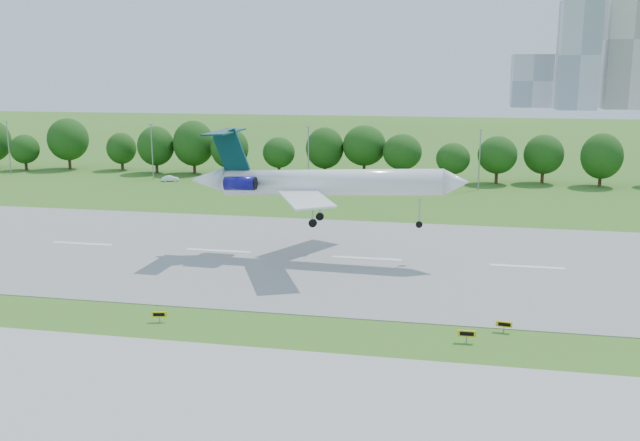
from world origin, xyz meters
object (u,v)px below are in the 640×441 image
Objects in this scene: service_vehicle_b at (307,180)px; airliner at (317,181)px; service_vehicle_a at (170,178)px; taxi_sign_left at (159,314)px.

airliner is at bearing -169.60° from service_vehicle_b.
service_vehicle_a is 29.69m from service_vehicle_b.
taxi_sign_left is (-10.07, -27.03, -9.15)m from airliner.
airliner is 10.05× the size of service_vehicle_a.
service_vehicle_a is (-43.81, 55.29, -9.32)m from airliner.
service_vehicle_b is (-4.35, 86.53, -0.16)m from taxi_sign_left.
taxi_sign_left is 86.64m from service_vehicle_b.
taxi_sign_left is at bearing 179.66° from service_vehicle_b.
service_vehicle_b reaches higher than taxi_sign_left.
service_vehicle_a is at bearing 94.92° from service_vehicle_b.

